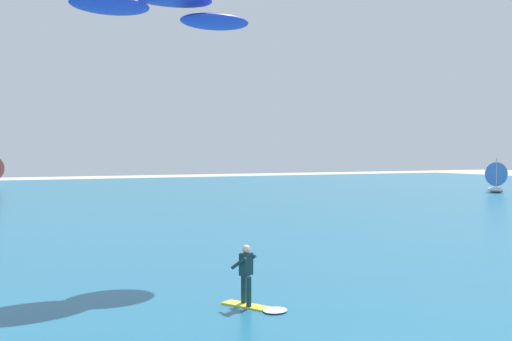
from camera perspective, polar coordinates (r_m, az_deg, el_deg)
ocean at (r=53.61m, az=-16.33°, el=-2.87°), size 160.00×90.00×0.10m
kitesurfer at (r=16.50m, az=-0.40°, el=-10.74°), size 1.43×1.99×1.67m
kite at (r=21.74m, az=-8.54°, el=14.98°), size 7.00×3.51×1.02m
sailboat_trailing at (r=68.30m, az=21.47°, el=-0.54°), size 2.81×3.16×3.55m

